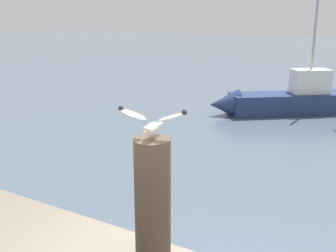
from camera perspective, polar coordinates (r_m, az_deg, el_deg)
The scene contains 3 objects.
mooring_post at distance 3.45m, azimuth -2.15°, elevation -10.40°, with size 0.30×0.30×1.07m, color #382D23.
seagull at distance 3.21m, azimuth -2.29°, elevation 0.25°, with size 0.55×0.39×0.26m.
boat_navy at distance 14.83m, azimuth 15.38°, elevation 3.50°, with size 4.60×3.93×4.73m.
Camera 1 is at (1.33, -2.88, 3.42)m, focal length 43.88 mm.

